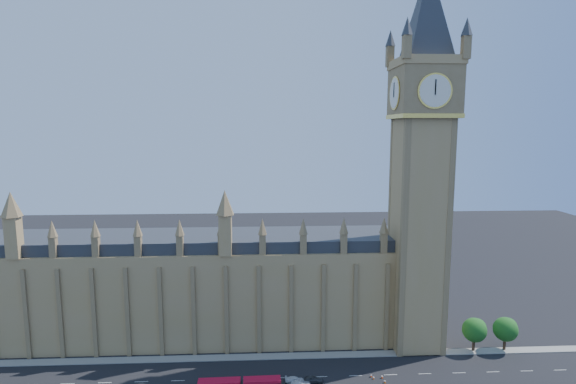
{
  "coord_description": "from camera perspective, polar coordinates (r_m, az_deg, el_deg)",
  "views": [
    {
      "loc": [
        -0.19,
        -94.09,
        55.59
      ],
      "look_at": [
        5.09,
        10.0,
        40.86
      ],
      "focal_mm": 28.0,
      "sensor_mm": 36.0,
      "label": 1
    }
  ],
  "objects": [
    {
      "name": "cone_d",
      "position": [
        111.02,
        10.52,
        -21.95
      ],
      "size": [
        0.42,
        0.42,
        0.67
      ],
      "rotation": [
        0.0,
        0.0,
        0.0
      ],
      "color": "black",
      "rests_on": "ground"
    },
    {
      "name": "tree_east_near",
      "position": [
        126.86,
        22.68,
        -15.79
      ],
      "size": [
        6.0,
        6.0,
        8.5
      ],
      "color": "#382619",
      "rests_on": "ground"
    },
    {
      "name": "tree_east_far",
      "position": [
        130.37,
        25.97,
        -15.33
      ],
      "size": [
        6.0,
        6.0,
        8.5
      ],
      "color": "#382619",
      "rests_on": "ground"
    },
    {
      "name": "car_silver",
      "position": [
        105.71,
        1.64,
        -23.23
      ],
      "size": [
        4.38,
        1.72,
        1.42
      ],
      "primitive_type": "imported",
      "rotation": [
        0.0,
        0.0,
        1.62
      ],
      "color": "#A3A5AB",
      "rests_on": "ground"
    },
    {
      "name": "cone_c",
      "position": [
        110.39,
        10.81,
        -22.16
      ],
      "size": [
        0.53,
        0.53,
        0.64
      ],
      "rotation": [
        0.0,
        0.0,
        0.41
      ],
      "color": "black",
      "rests_on": "ground"
    },
    {
      "name": "palace_westminster",
      "position": [
        125.83,
        -14.4,
        -11.58
      ],
      "size": [
        120.0,
        20.0,
        28.0
      ],
      "color": "#A3864F",
      "rests_on": "ground"
    },
    {
      "name": "ground",
      "position": [
        109.29,
        -2.6,
        -22.54
      ],
      "size": [
        400.0,
        400.0,
        0.0
      ],
      "primitive_type": "plane",
      "color": "black",
      "rests_on": "ground"
    },
    {
      "name": "kerb_north",
      "position": [
        117.53,
        -2.63,
        -20.15
      ],
      "size": [
        160.0,
        3.0,
        0.16
      ],
      "primitive_type": "cube",
      "color": "gray",
      "rests_on": "ground"
    },
    {
      "name": "cone_a",
      "position": [
        111.01,
        11.87,
        -21.97
      ],
      "size": [
        0.51,
        0.51,
        0.75
      ],
      "rotation": [
        0.0,
        0.0,
        -0.09
      ],
      "color": "black",
      "rests_on": "ground"
    },
    {
      "name": "car_white",
      "position": [
        107.39,
        0.88,
        -22.75
      ],
      "size": [
        4.38,
        2.05,
        1.24
      ],
      "primitive_type": "imported",
      "rotation": [
        0.0,
        0.0,
        1.49
      ],
      "color": "white",
      "rests_on": "ground"
    },
    {
      "name": "car_grey",
      "position": [
        107.65,
        3.27,
        -22.64
      ],
      "size": [
        4.16,
        2.03,
        1.37
      ],
      "primitive_type": "imported",
      "rotation": [
        0.0,
        0.0,
        1.46
      ],
      "color": "#3A3D41",
      "rests_on": "ground"
    },
    {
      "name": "elizabeth_tower",
      "position": [
        114.64,
        16.69,
        7.19
      ],
      "size": [
        20.59,
        20.59,
        105.0
      ],
      "color": "#A3864F",
      "rests_on": "ground"
    },
    {
      "name": "cone_b",
      "position": [
        109.5,
        12.2,
        -22.45
      ],
      "size": [
        0.53,
        0.53,
        0.71
      ],
      "rotation": [
        0.0,
        0.0,
        0.22
      ],
      "color": "black",
      "rests_on": "ground"
    }
  ]
}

